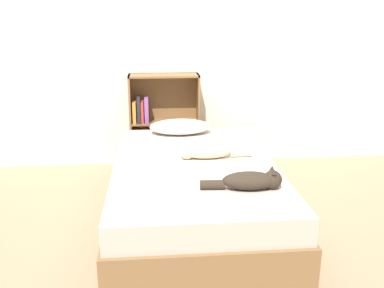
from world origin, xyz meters
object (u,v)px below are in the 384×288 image
(bed, at_px, (194,193))
(cat_light, at_px, (206,151))
(cat_dark, at_px, (252,181))
(bookshelf, at_px, (162,119))
(pillow, at_px, (180,127))

(bed, height_order, cat_light, cat_light)
(cat_dark, bearing_deg, bookshelf, 109.14)
(bed, xyz_separation_m, pillow, (-0.05, 0.83, 0.32))
(pillow, xyz_separation_m, bookshelf, (-0.16, 0.50, -0.05))
(pillow, relative_size, cat_light, 0.99)
(cat_light, distance_m, cat_dark, 0.67)
(bed, bearing_deg, pillow, 93.46)
(bed, relative_size, pillow, 3.59)
(bed, distance_m, pillow, 0.89)
(cat_light, relative_size, bookshelf, 0.58)
(cat_light, height_order, bookshelf, bookshelf)
(pillow, relative_size, bookshelf, 0.58)
(cat_light, xyz_separation_m, cat_dark, (0.22, -0.63, -0.00))
(pillow, bearing_deg, cat_dark, -74.86)
(bed, bearing_deg, cat_light, 40.28)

